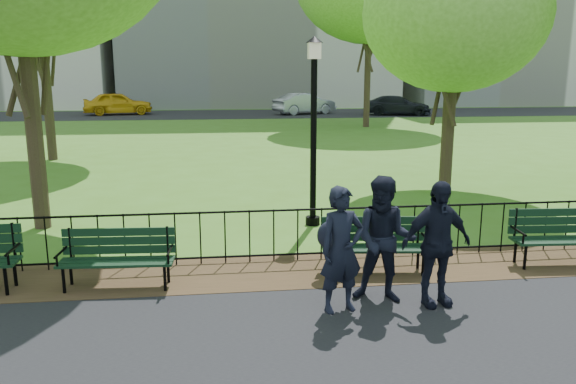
{
  "coord_description": "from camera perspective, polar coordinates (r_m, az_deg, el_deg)",
  "views": [
    {
      "loc": [
        -1.87,
        -6.86,
        3.11
      ],
      "look_at": [
        -0.83,
        1.5,
        1.29
      ],
      "focal_mm": 35.0,
      "sensor_mm": 36.0,
      "label": 1
    }
  ],
  "objects": [
    {
      "name": "ground",
      "position": [
        7.77,
        7.59,
        -11.57
      ],
      "size": [
        120.0,
        120.0,
        0.0
      ],
      "primitive_type": "plane",
      "color": "#3F6B1C"
    },
    {
      "name": "dirt_strip",
      "position": [
        9.11,
        5.2,
        -7.75
      ],
      "size": [
        60.0,
        1.6,
        0.01
      ],
      "primitive_type": "cube",
      "color": "#332715",
      "rests_on": "ground"
    },
    {
      "name": "far_street",
      "position": [
        42.02,
        -4.61,
        7.91
      ],
      "size": [
        70.0,
        9.0,
        0.01
      ],
      "primitive_type": "cube",
      "color": "black",
      "rests_on": "ground"
    },
    {
      "name": "iron_fence",
      "position": [
        9.43,
        4.62,
        -3.95
      ],
      "size": [
        24.06,
        0.06,
        1.0
      ],
      "color": "black",
      "rests_on": "ground"
    },
    {
      "name": "park_bench_main",
      "position": [
        8.78,
        6.64,
        -4.57
      ],
      "size": [
        1.79,
        0.69,
        0.94
      ],
      "rotation": [
        0.0,
        0.0,
        -0.11
      ],
      "color": "black",
      "rests_on": "ground"
    },
    {
      "name": "park_bench_left_a",
      "position": [
        8.6,
        -16.94,
        -5.84
      ],
      "size": [
        1.67,
        0.61,
        0.93
      ],
      "rotation": [
        0.0,
        0.0,
        -0.06
      ],
      "color": "black",
      "rests_on": "ground"
    },
    {
      "name": "park_bench_right_a",
      "position": [
        10.21,
        26.25,
        -3.56
      ],
      "size": [
        1.77,
        0.66,
        0.99
      ],
      "rotation": [
        0.0,
        0.0,
        -0.07
      ],
      "color": "black",
      "rests_on": "ground"
    },
    {
      "name": "lamppost",
      "position": [
        11.28,
        2.62,
        6.8
      ],
      "size": [
        0.34,
        0.34,
        3.78
      ],
      "color": "black",
      "rests_on": "ground"
    },
    {
      "name": "tree_near_e",
      "position": [
        15.58,
        16.6,
        16.97
      ],
      "size": [
        4.7,
        4.7,
        6.55
      ],
      "color": "#2D2116",
      "rests_on": "ground"
    },
    {
      "name": "person_left",
      "position": [
        7.34,
        5.46,
        -5.86
      ],
      "size": [
        0.69,
        0.55,
        1.67
      ],
      "primitive_type": "imported",
      "rotation": [
        0.0,
        0.0,
        0.26
      ],
      "color": "black",
      "rests_on": "asphalt_path"
    },
    {
      "name": "person_mid",
      "position": [
        7.71,
        9.81,
        -4.8
      ],
      "size": [
        0.95,
        0.7,
        1.74
      ],
      "primitive_type": "imported",
      "rotation": [
        0.0,
        0.0,
        -0.35
      ],
      "color": "black",
      "rests_on": "asphalt_path"
    },
    {
      "name": "person_right",
      "position": [
        7.76,
        14.84,
        -5.09
      ],
      "size": [
        1.05,
        0.55,
        1.71
      ],
      "primitive_type": "imported",
      "rotation": [
        0.0,
        0.0,
        0.15
      ],
      "color": "black",
      "rests_on": "asphalt_path"
    },
    {
      "name": "taxi",
      "position": [
        42.85,
        -16.9,
        8.62
      ],
      "size": [
        5.1,
        2.84,
        1.64
      ],
      "primitive_type": "imported",
      "rotation": [
        0.0,
        0.0,
        1.77
      ],
      "color": "gold",
      "rests_on": "far_street"
    },
    {
      "name": "sedan_silver",
      "position": [
        41.67,
        1.7,
        8.97
      ],
      "size": [
        4.9,
        3.34,
        1.53
      ],
      "primitive_type": "imported",
      "rotation": [
        0.0,
        0.0,
        1.98
      ],
      "color": "#A0A3A8",
      "rests_on": "far_street"
    },
    {
      "name": "sedan_dark",
      "position": [
        41.53,
        11.05,
        8.63
      ],
      "size": [
        5.09,
        3.18,
        1.37
      ],
      "primitive_type": "imported",
      "rotation": [
        0.0,
        0.0,
        1.29
      ],
      "color": "black",
      "rests_on": "far_street"
    }
  ]
}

